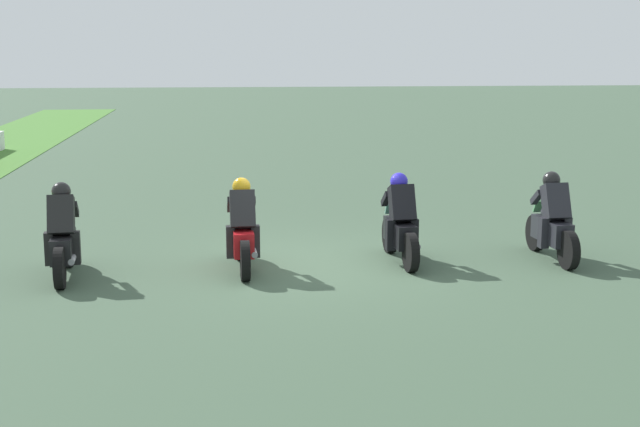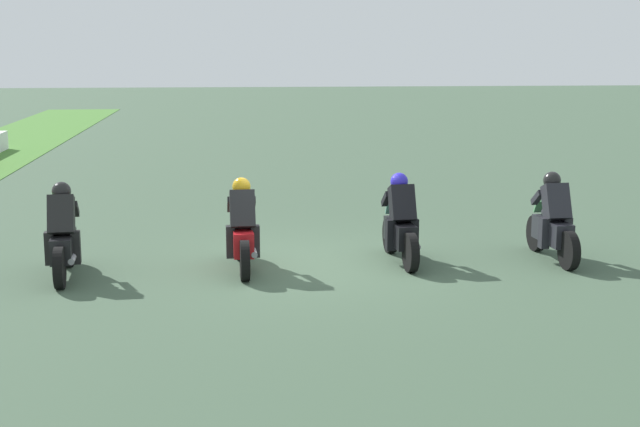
# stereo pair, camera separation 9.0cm
# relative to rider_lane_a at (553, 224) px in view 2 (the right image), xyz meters

# --- Properties ---
(ground_plane) EXTENTS (120.00, 120.00, 0.00)m
(ground_plane) POSITION_rel_rider_lane_a_xyz_m (0.06, 4.05, -0.62)
(ground_plane) COLOR #3C533E
(rider_lane_a) EXTENTS (2.04, 0.55, 1.51)m
(rider_lane_a) POSITION_rel_rider_lane_a_xyz_m (0.00, 0.00, 0.00)
(rider_lane_a) COLOR black
(rider_lane_a) RESTS_ON ground_plane
(rider_lane_b) EXTENTS (2.04, 0.55, 1.51)m
(rider_lane_b) POSITION_rel_rider_lane_a_xyz_m (0.09, 2.61, 0.00)
(rider_lane_b) COLOR black
(rider_lane_b) RESTS_ON ground_plane
(rider_lane_c) EXTENTS (2.04, 0.55, 1.51)m
(rider_lane_c) POSITION_rel_rider_lane_a_xyz_m (-0.21, 5.27, 0.00)
(rider_lane_c) COLOR black
(rider_lane_c) RESTS_ON ground_plane
(rider_lane_d) EXTENTS (2.04, 0.55, 1.51)m
(rider_lane_d) POSITION_rel_rider_lane_a_xyz_m (-0.42, 8.09, 0.00)
(rider_lane_d) COLOR black
(rider_lane_d) RESTS_ON ground_plane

